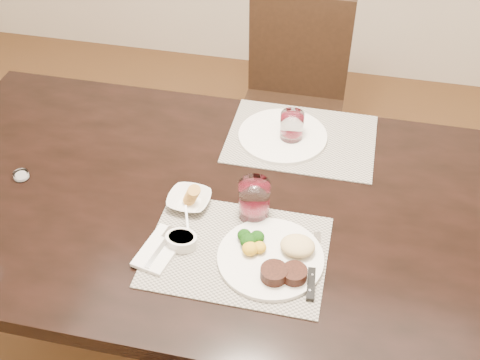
% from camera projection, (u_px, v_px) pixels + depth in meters
% --- Properties ---
extents(ground_plane, '(4.50, 4.50, 0.00)m').
position_uv_depth(ground_plane, '(246.00, 353.00, 2.18)').
color(ground_plane, '#4B2E18').
rests_on(ground_plane, ground).
extents(dining_table, '(2.00, 1.00, 0.75)m').
position_uv_depth(dining_table, '(248.00, 225.00, 1.73)').
color(dining_table, black).
rests_on(dining_table, ground).
extents(chair_far, '(0.42, 0.42, 0.90)m').
position_uv_depth(chair_far, '(293.00, 95.00, 2.52)').
color(chair_far, black).
rests_on(chair_far, ground).
extents(placemat_near, '(0.46, 0.34, 0.00)m').
position_uv_depth(placemat_near, '(237.00, 251.00, 1.55)').
color(placemat_near, gray).
rests_on(placemat_near, dining_table).
extents(placemat_far, '(0.46, 0.34, 0.00)m').
position_uv_depth(placemat_far, '(301.00, 139.00, 1.90)').
color(placemat_far, gray).
rests_on(placemat_far, dining_table).
extents(dinner_plate, '(0.27, 0.27, 0.05)m').
position_uv_depth(dinner_plate, '(275.00, 257.00, 1.51)').
color(dinner_plate, silver).
rests_on(dinner_plate, placemat_near).
extents(napkin_fork, '(0.12, 0.17, 0.02)m').
position_uv_depth(napkin_fork, '(160.00, 249.00, 1.54)').
color(napkin_fork, white).
rests_on(napkin_fork, placemat_near).
extents(steak_knife, '(0.03, 0.23, 0.01)m').
position_uv_depth(steak_knife, '(312.00, 276.00, 1.48)').
color(steak_knife, white).
rests_on(steak_knife, placemat_near).
extents(cracker_bowl, '(0.12, 0.12, 0.05)m').
position_uv_depth(cracker_bowl, '(189.00, 200.00, 1.66)').
color(cracker_bowl, silver).
rests_on(cracker_bowl, placemat_near).
extents(sauce_ramekin, '(0.08, 0.12, 0.07)m').
position_uv_depth(sauce_ramekin, '(181.00, 240.00, 1.55)').
color(sauce_ramekin, silver).
rests_on(sauce_ramekin, placemat_near).
extents(wine_glass_near, '(0.08, 0.08, 0.12)m').
position_uv_depth(wine_glass_near, '(254.00, 201.00, 1.61)').
color(wine_glass_near, white).
rests_on(wine_glass_near, placemat_near).
extents(far_plate, '(0.28, 0.28, 0.01)m').
position_uv_depth(far_plate, '(283.00, 136.00, 1.90)').
color(far_plate, silver).
rests_on(far_plate, placemat_far).
extents(wine_glass_far, '(0.07, 0.07, 0.10)m').
position_uv_depth(wine_glass_far, '(292.00, 129.00, 1.86)').
color(wine_glass_far, white).
rests_on(wine_glass_far, placemat_far).
extents(salt_cellar, '(0.04, 0.04, 0.02)m').
position_uv_depth(salt_cellar, '(21.00, 176.00, 1.76)').
color(salt_cellar, white).
rests_on(salt_cellar, dining_table).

